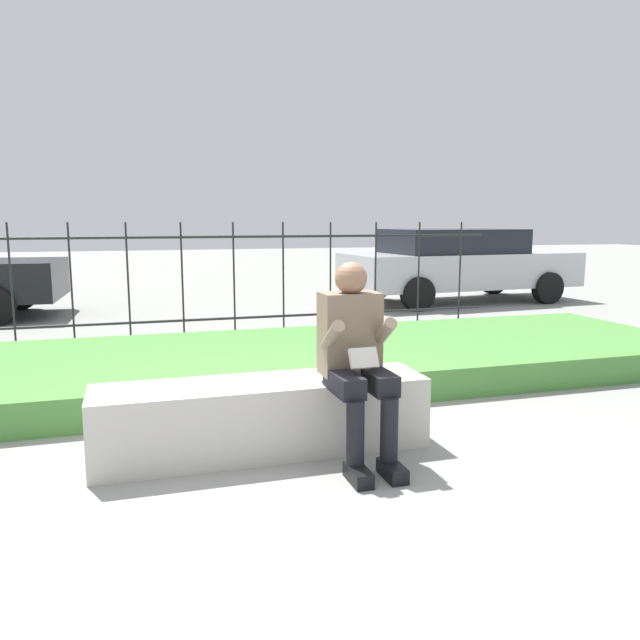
# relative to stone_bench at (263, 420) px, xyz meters

# --- Properties ---
(ground_plane) EXTENTS (60.00, 60.00, 0.00)m
(ground_plane) POSITION_rel_stone_bench_xyz_m (0.13, 0.00, -0.22)
(ground_plane) COLOR gray
(stone_bench) EXTENTS (2.22, 0.54, 0.49)m
(stone_bench) POSITION_rel_stone_bench_xyz_m (0.00, 0.00, 0.00)
(stone_bench) COLOR beige
(stone_bench) RESTS_ON ground_plane
(person_seated_reader) EXTENTS (0.42, 0.73, 1.28)m
(person_seated_reader) POSITION_rel_stone_bench_xyz_m (0.55, -0.31, 0.49)
(person_seated_reader) COLOR black
(person_seated_reader) RESTS_ON ground_plane
(grass_berm) EXTENTS (9.74, 2.51, 0.28)m
(grass_berm) POSITION_rel_stone_bench_xyz_m (0.13, 1.96, -0.08)
(grass_berm) COLOR #4C893D
(grass_berm) RESTS_ON ground_plane
(iron_fence) EXTENTS (7.74, 0.03, 1.53)m
(iron_fence) POSITION_rel_stone_bench_xyz_m (0.13, 3.92, 0.58)
(iron_fence) COLOR #232326
(iron_fence) RESTS_ON ground_plane
(car_parked_right) EXTENTS (4.56, 2.09, 1.39)m
(car_parked_right) POSITION_rel_stone_bench_xyz_m (5.20, 6.66, 0.52)
(car_parked_right) COLOR #B7B7BC
(car_parked_right) RESTS_ON ground_plane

